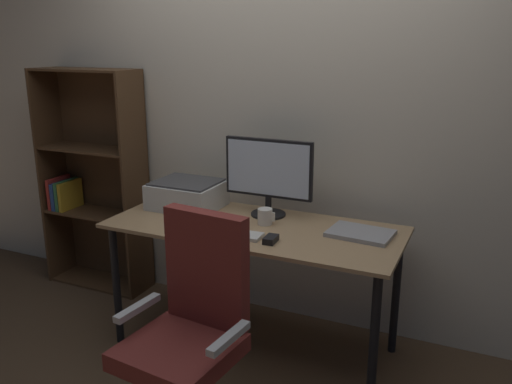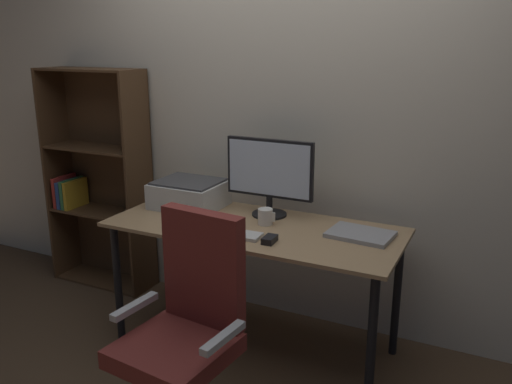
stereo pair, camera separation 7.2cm
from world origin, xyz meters
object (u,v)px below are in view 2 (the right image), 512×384
object	(u,v)px
mouse	(270,239)
printer	(189,194)
desk	(254,240)
keyboard	(234,234)
coffee_mug	(265,217)
laptop	(360,234)
bookshelf	(99,180)
office_chair	(186,340)
monitor	(269,173)

from	to	relation	value
mouse	printer	bearing A→B (deg)	152.04
desk	printer	distance (m)	0.55
keyboard	coffee_mug	size ratio (longest dim) A/B	3.00
mouse	laptop	xyz separation A→B (m)	(0.38, 0.28, -0.01)
printer	bookshelf	xyz separation A→B (m)	(-0.89, 0.20, -0.07)
desk	laptop	bearing A→B (deg)	9.44
printer	coffee_mug	bearing A→B (deg)	-9.44
desk	bookshelf	distance (m)	1.44
desk	printer	size ratio (longest dim) A/B	3.99
desk	printer	xyz separation A→B (m)	(-0.50, 0.14, 0.17)
laptop	printer	world-z (taller)	printer
keyboard	coffee_mug	bearing A→B (deg)	69.42
office_chair	mouse	bearing A→B (deg)	82.12
monitor	keyboard	size ratio (longest dim) A/B	1.79
desk	coffee_mug	world-z (taller)	coffee_mug
desk	mouse	xyz separation A→B (m)	(0.18, -0.19, 0.10)
coffee_mug	printer	world-z (taller)	printer
coffee_mug	bookshelf	size ratio (longest dim) A/B	0.06
desk	laptop	size ratio (longest dim) A/B	4.99
desk	keyboard	bearing A→B (deg)	-98.44
laptop	office_chair	bearing A→B (deg)	-116.95
keyboard	monitor	bearing A→B (deg)	83.94
mouse	bookshelf	size ratio (longest dim) A/B	0.06
mouse	office_chair	bearing A→B (deg)	-106.30
bookshelf	desk	bearing A→B (deg)	-13.61
desk	laptop	world-z (taller)	laptop
coffee_mug	bookshelf	bearing A→B (deg)	168.62
desk	keyboard	distance (m)	0.20
keyboard	printer	size ratio (longest dim) A/B	0.72
mouse	laptop	bearing A→B (deg)	34.30
printer	office_chair	bearing A→B (deg)	-58.41
keyboard	laptop	distance (m)	0.65
office_chair	bookshelf	size ratio (longest dim) A/B	0.66
monitor	laptop	xyz separation A→B (m)	(0.57, -0.10, -0.24)
office_chair	printer	bearing A→B (deg)	127.74
coffee_mug	office_chair	bearing A→B (deg)	-90.37
desk	coffee_mug	bearing A→B (deg)	45.72
laptop	printer	distance (m)	1.07
desk	coffee_mug	distance (m)	0.15
mouse	bookshelf	xyz separation A→B (m)	(-1.58, 0.53, -0.00)
monitor	office_chair	xyz separation A→B (m)	(0.05, -0.94, -0.53)
mouse	printer	size ratio (longest dim) A/B	0.24
keyboard	printer	xyz separation A→B (m)	(-0.48, 0.32, 0.07)
mouse	keyboard	bearing A→B (deg)	174.61
office_chair	bookshelf	xyz separation A→B (m)	(-1.44, 1.09, 0.29)
bookshelf	mouse	bearing A→B (deg)	-18.53
desk	monitor	size ratio (longest dim) A/B	3.07
laptop	bookshelf	world-z (taller)	bookshelf
office_chair	desk	bearing A→B (deg)	99.30
desk	bookshelf	size ratio (longest dim) A/B	1.04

